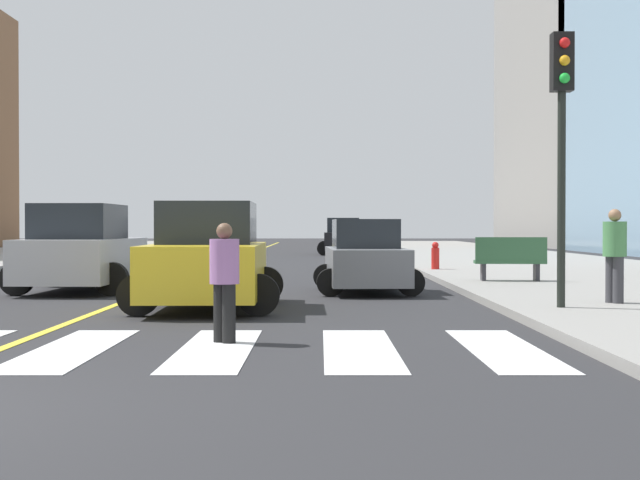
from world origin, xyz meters
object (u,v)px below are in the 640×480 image
at_px(car_yellow_second, 206,259).
at_px(traffic_light_near_corner, 560,115).
at_px(car_black_fourth, 341,237).
at_px(pedestrian_crossing, 222,277).
at_px(pedestrian_waiting_east, 612,251).
at_px(car_gray_third, 364,258).
at_px(fire_hydrant, 433,256).
at_px(park_bench, 508,260).
at_px(car_silver_nearest, 80,251).

height_order(car_yellow_second, traffic_light_near_corner, traffic_light_near_corner).
height_order(car_black_fourth, pedestrian_crossing, car_black_fourth).
relative_size(car_black_fourth, pedestrian_waiting_east, 2.64).
distance_m(car_gray_third, pedestrian_crossing, 9.49).
xyz_separation_m(car_yellow_second, fire_hydrant, (5.88, 12.50, -0.36)).
bearing_deg(pedestrian_crossing, pedestrian_waiting_east, 74.38).
xyz_separation_m(car_yellow_second, pedestrian_crossing, (0.85, -5.05, -0.06)).
bearing_deg(traffic_light_near_corner, park_bench, -95.41).
xyz_separation_m(pedestrian_waiting_east, fire_hydrant, (-1.59, 13.05, -0.51)).
bearing_deg(pedestrian_crossing, park_bench, 101.43).
bearing_deg(car_silver_nearest, fire_hydrant, 41.95).
distance_m(car_yellow_second, fire_hydrant, 13.82).
distance_m(car_gray_third, pedestrian_waiting_east, 6.37).
distance_m(car_yellow_second, pedestrian_waiting_east, 7.49).
bearing_deg(car_gray_third, fire_hydrant, -110.08).
bearing_deg(car_gray_third, pedestrian_crossing, 73.60).
bearing_deg(fire_hydrant, car_gray_third, -107.89).
relative_size(car_silver_nearest, car_yellow_second, 1.03).
bearing_deg(traffic_light_near_corner, car_gray_third, -61.15).
relative_size(car_black_fourth, pedestrian_crossing, 2.84).
height_order(car_yellow_second, pedestrian_crossing, car_yellow_second).
relative_size(car_gray_third, pedestrian_crossing, 2.45).
height_order(car_silver_nearest, car_yellow_second, car_silver_nearest).
relative_size(car_silver_nearest, car_black_fourth, 1.03).
height_order(car_gray_third, pedestrian_crossing, car_gray_third).
bearing_deg(car_black_fourth, park_bench, 98.08).
xyz_separation_m(traffic_light_near_corner, fire_hydrant, (-0.38, 13.94, -2.88)).
relative_size(car_gray_third, park_bench, 2.12).
bearing_deg(pedestrian_waiting_east, fire_hydrant, -20.71).
distance_m(car_silver_nearest, pedestrian_waiting_east, 12.10).
height_order(car_black_fourth, traffic_light_near_corner, traffic_light_near_corner).
relative_size(car_yellow_second, car_gray_third, 1.16).
bearing_deg(pedestrian_crossing, traffic_light_near_corner, 73.85).
height_order(traffic_light_near_corner, pedestrian_crossing, traffic_light_near_corner).
relative_size(traffic_light_near_corner, pedestrian_waiting_east, 2.75).
bearing_deg(car_black_fourth, car_gray_third, 89.91).
bearing_deg(car_black_fourth, fire_hydrant, 97.44).
distance_m(car_silver_nearest, car_yellow_second, 5.70).
bearing_deg(car_yellow_second, traffic_light_near_corner, 165.94).
bearing_deg(pedestrian_waiting_east, park_bench, -23.47).
height_order(pedestrian_crossing, fire_hydrant, pedestrian_crossing).
relative_size(car_gray_third, traffic_light_near_corner, 0.83).
distance_m(traffic_light_near_corner, park_bench, 8.10).
relative_size(car_silver_nearest, pedestrian_waiting_east, 2.73).
relative_size(car_black_fourth, fire_hydrant, 5.07).
relative_size(car_yellow_second, pedestrian_waiting_east, 2.64).
relative_size(car_yellow_second, car_black_fourth, 1.00).
relative_size(car_yellow_second, park_bench, 2.46).
relative_size(car_black_fourth, traffic_light_near_corner, 0.96).
relative_size(car_gray_third, pedestrian_waiting_east, 2.27).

